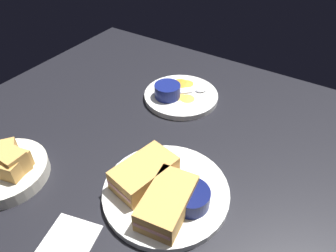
{
  "coord_description": "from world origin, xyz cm",
  "views": [
    {
      "loc": [
        -37.94,
        -32.24,
        51.31
      ],
      "look_at": [
        10.43,
        -1.31,
        3.0
      ],
      "focal_mm": 32.9,
      "sensor_mm": 36.0,
      "label": 1
    }
  ],
  "objects_px": {
    "plate_chips_companion": "(181,96)",
    "bread_basket_rear": "(6,169)",
    "sandwich_half_near": "(144,173)",
    "ramekin_light_gravy": "(167,90)",
    "spoon_by_gravy_ramekin": "(197,91)",
    "plate_sandwich_main": "(166,192)",
    "sandwich_half_far": "(167,202)",
    "spoon_by_dark_ramekin": "(166,188)",
    "ramekin_dark_sauce": "(191,197)"
  },
  "relations": [
    {
      "from": "ramekin_light_gravy",
      "to": "sandwich_half_far",
      "type": "bearing_deg",
      "value": -147.33
    },
    {
      "from": "ramekin_dark_sauce",
      "to": "ramekin_light_gravy",
      "type": "distance_m",
      "value": 0.37
    },
    {
      "from": "sandwich_half_near",
      "to": "sandwich_half_far",
      "type": "height_order",
      "value": "same"
    },
    {
      "from": "plate_sandwich_main",
      "to": "bread_basket_rear",
      "type": "bearing_deg",
      "value": 114.71
    },
    {
      "from": "sandwich_half_far",
      "to": "ramekin_dark_sauce",
      "type": "height_order",
      "value": "sandwich_half_far"
    },
    {
      "from": "sandwich_half_far",
      "to": "plate_chips_companion",
      "type": "distance_m",
      "value": 0.39
    },
    {
      "from": "ramekin_dark_sauce",
      "to": "ramekin_light_gravy",
      "type": "height_order",
      "value": "ramekin_light_gravy"
    },
    {
      "from": "sandwich_half_near",
      "to": "ramekin_light_gravy",
      "type": "relative_size",
      "value": 1.98
    },
    {
      "from": "sandwich_half_near",
      "to": "ramekin_light_gravy",
      "type": "distance_m",
      "value": 0.31
    },
    {
      "from": "spoon_by_dark_ramekin",
      "to": "plate_chips_companion",
      "type": "bearing_deg",
      "value": 25.76
    },
    {
      "from": "plate_chips_companion",
      "to": "bread_basket_rear",
      "type": "relative_size",
      "value": 1.17
    },
    {
      "from": "plate_sandwich_main",
      "to": "bread_basket_rear",
      "type": "relative_size",
      "value": 1.42
    },
    {
      "from": "plate_sandwich_main",
      "to": "bread_basket_rear",
      "type": "xyz_separation_m",
      "value": [
        -0.14,
        0.31,
        0.02
      ]
    },
    {
      "from": "sandwich_half_far",
      "to": "ramekin_light_gravy",
      "type": "relative_size",
      "value": 1.93
    },
    {
      "from": "sandwich_half_near",
      "to": "spoon_by_dark_ramekin",
      "type": "distance_m",
      "value": 0.05
    },
    {
      "from": "spoon_by_dark_ramekin",
      "to": "ramekin_light_gravy",
      "type": "relative_size",
      "value": 1.36
    },
    {
      "from": "plate_sandwich_main",
      "to": "spoon_by_dark_ramekin",
      "type": "bearing_deg",
      "value": -8.01
    },
    {
      "from": "sandwich_half_near",
      "to": "ramekin_light_gravy",
      "type": "height_order",
      "value": "sandwich_half_near"
    },
    {
      "from": "spoon_by_dark_ramekin",
      "to": "plate_sandwich_main",
      "type": "bearing_deg",
      "value": 171.99
    },
    {
      "from": "sandwich_half_far",
      "to": "plate_chips_companion",
      "type": "bearing_deg",
      "value": 26.93
    },
    {
      "from": "spoon_by_dark_ramekin",
      "to": "bread_basket_rear",
      "type": "relative_size",
      "value": 0.55
    },
    {
      "from": "spoon_by_gravy_ramekin",
      "to": "bread_basket_rear",
      "type": "distance_m",
      "value": 0.52
    },
    {
      "from": "sandwich_half_far",
      "to": "ramekin_dark_sauce",
      "type": "xyz_separation_m",
      "value": [
        0.04,
        -0.03,
        -0.01
      ]
    },
    {
      "from": "spoon_by_gravy_ramekin",
      "to": "plate_sandwich_main",
      "type": "bearing_deg",
      "value": -161.22
    },
    {
      "from": "plate_sandwich_main",
      "to": "bread_basket_rear",
      "type": "height_order",
      "value": "bread_basket_rear"
    },
    {
      "from": "sandwich_half_near",
      "to": "sandwich_half_far",
      "type": "distance_m",
      "value": 0.08
    },
    {
      "from": "plate_sandwich_main",
      "to": "sandwich_half_near",
      "type": "relative_size",
      "value": 1.78
    },
    {
      "from": "plate_sandwich_main",
      "to": "ramekin_light_gravy",
      "type": "xyz_separation_m",
      "value": [
        0.28,
        0.18,
        0.03
      ]
    },
    {
      "from": "ramekin_dark_sauce",
      "to": "spoon_by_dark_ramekin",
      "type": "relative_size",
      "value": 0.75
    },
    {
      "from": "spoon_by_dark_ramekin",
      "to": "ramekin_dark_sauce",
      "type": "bearing_deg",
      "value": -94.24
    },
    {
      "from": "sandwich_half_far",
      "to": "ramekin_dark_sauce",
      "type": "distance_m",
      "value": 0.05
    },
    {
      "from": "bread_basket_rear",
      "to": "ramekin_dark_sauce",
      "type": "bearing_deg",
      "value": -69.2
    },
    {
      "from": "spoon_by_dark_ramekin",
      "to": "spoon_by_gravy_ramekin",
      "type": "distance_m",
      "value": 0.36
    },
    {
      "from": "ramekin_dark_sauce",
      "to": "bread_basket_rear",
      "type": "xyz_separation_m",
      "value": [
        -0.14,
        0.37,
        -0.01
      ]
    },
    {
      "from": "spoon_by_dark_ramekin",
      "to": "sandwich_half_far",
      "type": "bearing_deg",
      "value": -145.0
    },
    {
      "from": "ramekin_light_gravy",
      "to": "sandwich_half_near",
      "type": "bearing_deg",
      "value": -155.91
    },
    {
      "from": "sandwich_half_far",
      "to": "bread_basket_rear",
      "type": "bearing_deg",
      "value": 106.95
    },
    {
      "from": "plate_sandwich_main",
      "to": "sandwich_half_near",
      "type": "distance_m",
      "value": 0.06
    },
    {
      "from": "sandwich_half_near",
      "to": "bread_basket_rear",
      "type": "height_order",
      "value": "bread_basket_rear"
    },
    {
      "from": "plate_sandwich_main",
      "to": "plate_chips_companion",
      "type": "bearing_deg",
      "value": 25.64
    },
    {
      "from": "sandwich_half_far",
      "to": "ramekin_light_gravy",
      "type": "xyz_separation_m",
      "value": [
        0.32,
        0.2,
        -0.0
      ]
    },
    {
      "from": "plate_sandwich_main",
      "to": "spoon_by_gravy_ramekin",
      "type": "xyz_separation_m",
      "value": [
        0.34,
        0.12,
        0.01
      ]
    },
    {
      "from": "plate_chips_companion",
      "to": "ramekin_light_gravy",
      "type": "bearing_deg",
      "value": 140.19
    },
    {
      "from": "plate_sandwich_main",
      "to": "plate_chips_companion",
      "type": "height_order",
      "value": "same"
    },
    {
      "from": "sandwich_half_near",
      "to": "sandwich_half_far",
      "type": "xyz_separation_m",
      "value": [
        -0.03,
        -0.08,
        0.0
      ]
    },
    {
      "from": "sandwich_half_far",
      "to": "plate_chips_companion",
      "type": "relative_size",
      "value": 0.67
    },
    {
      "from": "plate_sandwich_main",
      "to": "sandwich_half_far",
      "type": "bearing_deg",
      "value": -143.95
    },
    {
      "from": "sandwich_half_far",
      "to": "spoon_by_dark_ramekin",
      "type": "bearing_deg",
      "value": 35.0
    },
    {
      "from": "ramekin_dark_sauce",
      "to": "plate_chips_companion",
      "type": "relative_size",
      "value": 0.35
    },
    {
      "from": "spoon_by_gravy_ramekin",
      "to": "sandwich_half_far",
      "type": "bearing_deg",
      "value": -159.2
    }
  ]
}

